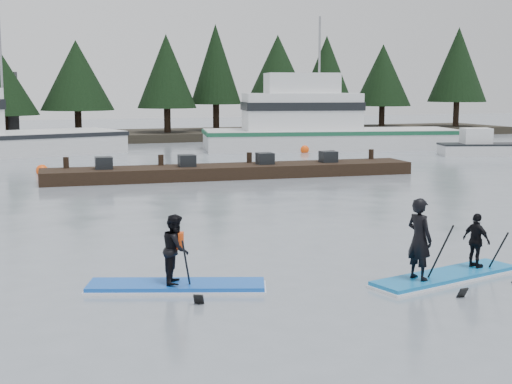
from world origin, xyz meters
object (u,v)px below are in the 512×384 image
object	(u,v)px
paddleboard_solo	(176,265)
floating_dock	(232,171)
paddleboard_duo	(443,253)
fishing_boat_medium	(323,139)

from	to	relation	value
paddleboard_solo	floating_dock	bearing A→B (deg)	87.68
paddleboard_duo	floating_dock	bearing A→B (deg)	72.56
fishing_boat_medium	paddleboard_solo	bearing A→B (deg)	-108.58
fishing_boat_medium	paddleboard_solo	size ratio (longest dim) A/B	4.76
floating_dock	paddleboard_duo	xyz separation A→B (m)	(-1.20, -17.50, 0.28)
floating_dock	paddleboard_duo	world-z (taller)	paddleboard_duo
fishing_boat_medium	paddleboard_solo	world-z (taller)	fishing_boat_medium
paddleboard_duo	fishing_boat_medium	bearing A→B (deg)	55.61
fishing_boat_medium	floating_dock	size ratio (longest dim) A/B	1.03
fishing_boat_medium	paddleboard_duo	xyz separation A→B (m)	(-11.21, -29.40, -0.12)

